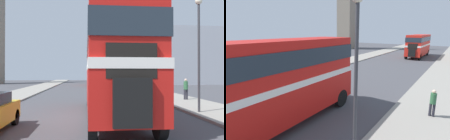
% 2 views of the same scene
% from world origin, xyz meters
% --- Properties ---
extents(ground_plane, '(120.00, 120.00, 0.00)m').
position_xyz_m(ground_plane, '(0.00, 0.00, 0.00)').
color(ground_plane, '#47474C').
extents(double_decker_bus, '(2.43, 10.81, 4.42)m').
position_xyz_m(double_decker_bus, '(1.02, 0.34, 2.63)').
color(double_decker_bus, red).
rests_on(double_decker_bus, ground_plane).
extents(bus_distant, '(2.52, 9.58, 4.09)m').
position_xyz_m(bus_distant, '(1.49, 30.87, 2.45)').
color(bus_distant, red).
rests_on(bus_distant, ground_plane).
extents(pedestrian_walking, '(0.32, 0.32, 1.56)m').
position_xyz_m(pedestrian_walking, '(7.18, 6.25, 1.00)').
color(pedestrian_walking, '#282833').
rests_on(pedestrian_walking, sidewalk_right).
extents(street_lamp, '(0.36, 0.36, 5.86)m').
position_xyz_m(street_lamp, '(5.50, 0.47, 3.96)').
color(street_lamp, '#38383D').
rests_on(street_lamp, sidewalk_right).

